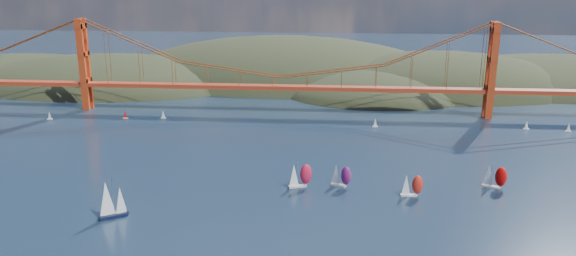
# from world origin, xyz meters

# --- Properties ---
(headlands) EXTENTS (725.00, 225.00, 96.00)m
(headlands) POSITION_xyz_m (44.95, 278.29, -12.46)
(headlands) COLOR black
(headlands) RESTS_ON ground
(bridge) EXTENTS (552.00, 12.00, 55.00)m
(bridge) POSITION_xyz_m (-1.75, 180.00, 32.23)
(bridge) COLOR maroon
(bridge) RESTS_ON ground
(sloop_navy) EXTENTS (10.28, 8.81, 15.05)m
(sloop_navy) POSITION_xyz_m (-45.68, 29.75, 6.64)
(sloop_navy) COLOR black
(sloop_navy) RESTS_ON ground
(racer_0) EXTENTS (9.67, 5.81, 10.83)m
(racer_0) POSITION_xyz_m (18.06, 63.40, 5.12)
(racer_0) COLOR silver
(racer_0) RESTS_ON ground
(racer_1) EXTENTS (8.36, 3.46, 9.57)m
(racer_1) POSITION_xyz_m (61.20, 57.94, 4.52)
(racer_1) COLOR silver
(racer_1) RESTS_ON ground
(racer_2) EXTENTS (9.22, 6.21, 10.32)m
(racer_2) POSITION_xyz_m (94.97, 69.16, 4.88)
(racer_2) COLOR silver
(racer_2) RESTS_ON ground
(racer_rwb) EXTENTS (8.77, 6.05, 9.82)m
(racer_rwb) POSITION_xyz_m (34.32, 65.86, 4.64)
(racer_rwb) COLOR silver
(racer_rwb) RESTS_ON ground
(distant_boat_1) EXTENTS (3.00, 2.00, 4.70)m
(distant_boat_1) POSITION_xyz_m (-131.69, 153.80, 2.41)
(distant_boat_1) COLOR silver
(distant_boat_1) RESTS_ON ground
(distant_boat_2) EXTENTS (3.00, 2.00, 4.70)m
(distant_boat_2) POSITION_xyz_m (-89.15, 159.62, 2.41)
(distant_boat_2) COLOR silver
(distant_boat_2) RESTS_ON ground
(distant_boat_3) EXTENTS (3.00, 2.00, 4.70)m
(distant_boat_3) POSITION_xyz_m (-67.42, 161.74, 2.41)
(distant_boat_3) COLOR silver
(distant_boat_3) RESTS_ON ground
(distant_boat_4) EXTENTS (3.00, 2.00, 4.70)m
(distant_boat_4) POSITION_xyz_m (134.94, 155.92, 2.41)
(distant_boat_4) COLOR silver
(distant_boat_4) RESTS_ON ground
(distant_boat_5) EXTENTS (3.00, 2.00, 4.70)m
(distant_boat_5) POSITION_xyz_m (155.68, 152.89, 2.41)
(distant_boat_5) COLOR silver
(distant_boat_5) RESTS_ON ground
(distant_boat_8) EXTENTS (3.00, 2.00, 4.70)m
(distant_boat_8) POSITION_xyz_m (53.78, 153.68, 2.41)
(distant_boat_8) COLOR silver
(distant_boat_8) RESTS_ON ground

